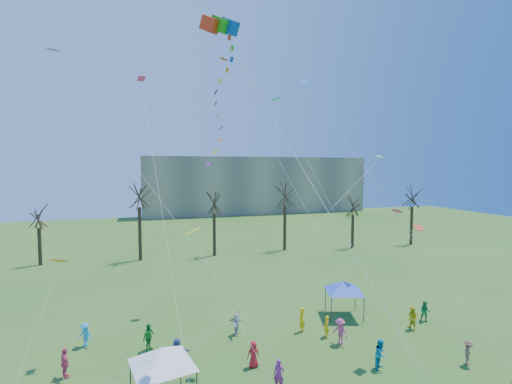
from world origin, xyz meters
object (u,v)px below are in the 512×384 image
object	(u,v)px
big_box_kite	(226,102)
canopy_tent_white	(162,356)
distant_building	(255,185)
canopy_tent_blue	(344,286)

from	to	relation	value
big_box_kite	canopy_tent_white	xyz separation A→B (m)	(-3.28, 0.59, -12.84)
distant_building	canopy_tent_white	bearing A→B (deg)	-110.32
big_box_kite	canopy_tent_blue	world-z (taller)	big_box_kite
big_box_kite	canopy_tent_blue	distance (m)	18.96
canopy_tent_white	canopy_tent_blue	bearing A→B (deg)	25.67
distant_building	canopy_tent_white	world-z (taller)	distant_building
canopy_tent_blue	big_box_kite	bearing A→B (deg)	-146.20
canopy_tent_blue	canopy_tent_white	bearing A→B (deg)	-154.33
distant_building	canopy_tent_blue	bearing A→B (deg)	-101.01
distant_building	canopy_tent_blue	distance (m)	70.49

